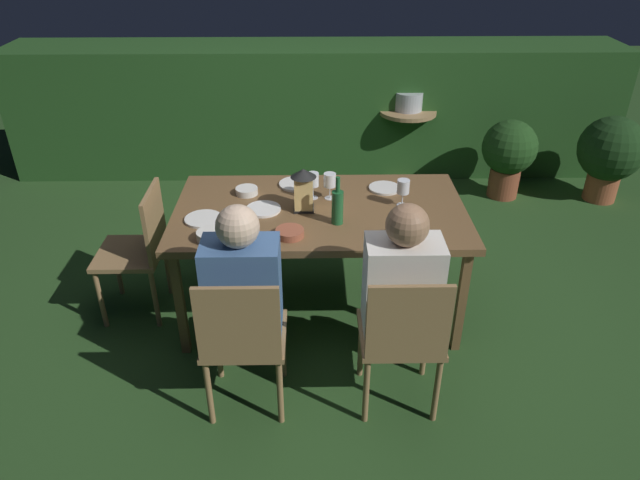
{
  "coord_description": "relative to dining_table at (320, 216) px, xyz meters",
  "views": [
    {
      "loc": [
        -0.05,
        -3.11,
        2.36
      ],
      "look_at": [
        0.0,
        0.0,
        0.52
      ],
      "focal_mm": 32.29,
      "sensor_mm": 36.0,
      "label": 1
    }
  ],
  "objects": [
    {
      "name": "side_table",
      "position": [
        0.85,
        2.09,
        -0.24
      ],
      "size": [
        0.53,
        0.53,
        0.68
      ],
      "color": "#9E7A51",
      "rests_on": "ground"
    },
    {
      "name": "wine_glass_b",
      "position": [
        -0.04,
        0.15,
        0.17
      ],
      "size": [
        0.08,
        0.08,
        0.17
      ],
      "color": "silver",
      "rests_on": "dining_table"
    },
    {
      "name": "bowl_bread",
      "position": [
        -0.46,
        0.21,
        0.08
      ],
      "size": [
        0.14,
        0.14,
        0.04
      ],
      "color": "silver",
      "rests_on": "dining_table"
    },
    {
      "name": "potted_plant_corner",
      "position": [
        2.58,
        1.59,
        -0.24
      ],
      "size": [
        0.57,
        0.57,
        0.77
      ],
      "color": "#9E5133",
      "rests_on": "ground"
    },
    {
      "name": "chair_side_left_b",
      "position": [
        0.4,
        -0.89,
        -0.21
      ],
      "size": [
        0.42,
        0.4,
        0.87
      ],
      "color": "#937047",
      "rests_on": "ground"
    },
    {
      "name": "green_bottle_on_table",
      "position": [
        0.1,
        -0.18,
        0.16
      ],
      "size": [
        0.07,
        0.07,
        0.29
      ],
      "color": "#1E5B2D",
      "rests_on": "dining_table"
    },
    {
      "name": "bowl_salad",
      "position": [
        -0.17,
        -0.33,
        0.08
      ],
      "size": [
        0.16,
        0.16,
        0.04
      ],
      "color": "#9E5138",
      "rests_on": "dining_table"
    },
    {
      "name": "plate_d",
      "position": [
        0.42,
        0.27,
        0.06
      ],
      "size": [
        0.2,
        0.2,
        0.01
      ],
      "primitive_type": "cylinder",
      "color": "silver",
      "rests_on": "dining_table"
    },
    {
      "name": "wine_glass_d",
      "position": [
        0.06,
        0.14,
        0.17
      ],
      "size": [
        0.08,
        0.08,
        0.17
      ],
      "color": "silver",
      "rests_on": "dining_table"
    },
    {
      "name": "ground_plane",
      "position": [
        0.0,
        0.0,
        -0.69
      ],
      "size": [
        16.0,
        16.0,
        0.0
      ],
      "primitive_type": "plane",
      "color": "#26471E"
    },
    {
      "name": "plate_b",
      "position": [
        -0.34,
        -0.02,
        0.06
      ],
      "size": [
        0.21,
        0.21,
        0.01
      ],
      "primitive_type": "cylinder",
      "color": "white",
      "rests_on": "dining_table"
    },
    {
      "name": "hedge_backdrop",
      "position": [
        0.0,
        2.41,
        -0.09
      ],
      "size": [
        5.79,
        0.72,
        1.21
      ],
      "primitive_type": "cube",
      "color": "#234C1E",
      "rests_on": "ground"
    },
    {
      "name": "wine_glass_a",
      "position": [
        0.5,
        0.03,
        0.17
      ],
      "size": [
        0.08,
        0.08,
        0.17
      ],
      "color": "silver",
      "rests_on": "dining_table"
    },
    {
      "name": "dining_table",
      "position": [
        0.0,
        0.0,
        0.0
      ],
      "size": [
        1.77,
        0.99,
        0.74
      ],
      "color": "brown",
      "rests_on": "ground"
    },
    {
      "name": "potted_plant_by_hedge",
      "position": [
        1.71,
        1.67,
        -0.27
      ],
      "size": [
        0.48,
        0.48,
        0.72
      ],
      "color": "brown",
      "rests_on": "ground"
    },
    {
      "name": "person_in_cream",
      "position": [
        0.4,
        -0.69,
        -0.05
      ],
      "size": [
        0.38,
        0.47,
        1.15
      ],
      "color": "white",
      "rests_on": "ground"
    },
    {
      "name": "plate_a",
      "position": [
        -0.69,
        -0.14,
        0.06
      ],
      "size": [
        0.22,
        0.22,
        0.01
      ],
      "primitive_type": "cylinder",
      "color": "white",
      "rests_on": "dining_table"
    },
    {
      "name": "bowl_olives",
      "position": [
        -0.6,
        -0.37,
        0.08
      ],
      "size": [
        0.16,
        0.16,
        0.06
      ],
      "color": "silver",
      "rests_on": "dining_table"
    },
    {
      "name": "chair_side_left_a",
      "position": [
        -0.4,
        -0.89,
        -0.21
      ],
      "size": [
        0.42,
        0.4,
        0.87
      ],
      "color": "#937047",
      "rests_on": "ground"
    },
    {
      "name": "plate_c",
      "position": [
        -0.15,
        0.34,
        0.06
      ],
      "size": [
        0.23,
        0.23,
        0.01
      ],
      "primitive_type": "cylinder",
      "color": "white",
      "rests_on": "dining_table"
    },
    {
      "name": "person_in_blue",
      "position": [
        -0.4,
        -0.69,
        -0.05
      ],
      "size": [
        0.38,
        0.47,
        1.15
      ],
      "color": "#426699",
      "rests_on": "ground"
    },
    {
      "name": "ice_bucket",
      "position": [
        0.85,
        2.09,
        0.09
      ],
      "size": [
        0.26,
        0.26,
        0.34
      ],
      "color": "#B2B7BF",
      "rests_on": "side_table"
    },
    {
      "name": "lantern_centerpiece",
      "position": [
        -0.1,
        -0.01,
        0.2
      ],
      "size": [
        0.15,
        0.15,
        0.27
      ],
      "color": "black",
      "rests_on": "dining_table"
    },
    {
      "name": "chair_head_near",
      "position": [
        -1.13,
        0.0,
        -0.21
      ],
      "size": [
        0.4,
        0.42,
        0.87
      ],
      "color": "#937047",
      "rests_on": "ground"
    },
    {
      "name": "wine_glass_c",
      "position": [
        0.52,
        -0.41,
        0.17
      ],
      "size": [
        0.08,
        0.08,
        0.17
      ],
      "color": "silver",
      "rests_on": "dining_table"
    }
  ]
}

